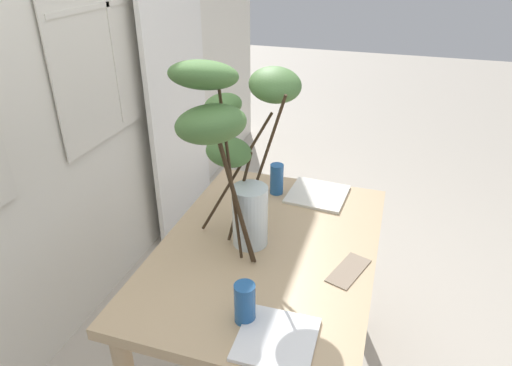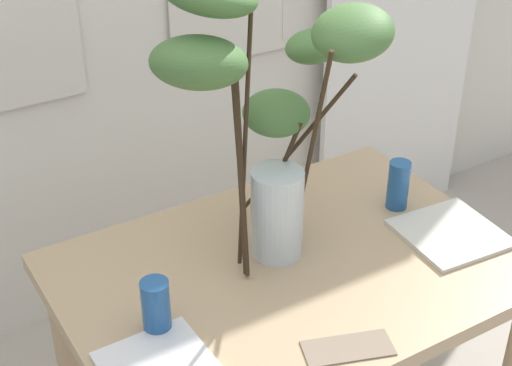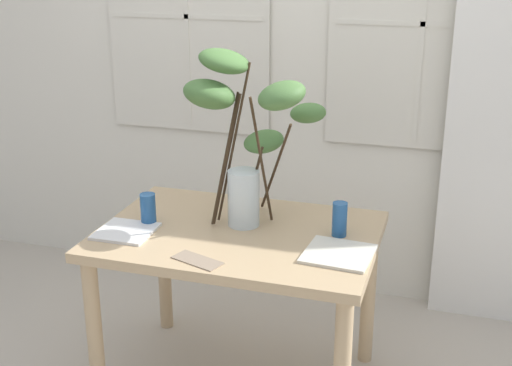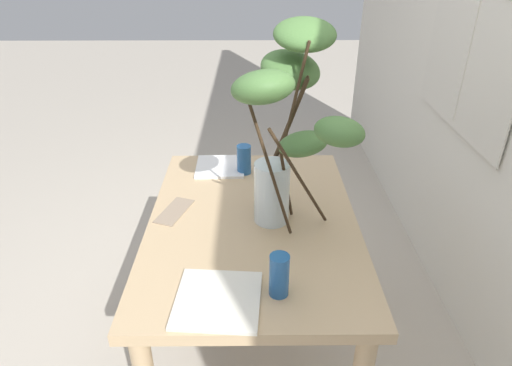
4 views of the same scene
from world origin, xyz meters
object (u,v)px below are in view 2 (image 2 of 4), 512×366
Objects in this scene: vase_with_branches at (259,89)px; dining_table at (290,299)px; drinking_glass_blue_left at (156,307)px; drinking_glass_blue_right at (398,185)px; plate_square_right at (450,233)px.

dining_table is at bearing -81.01° from vase_with_branches.
drinking_glass_blue_left is 0.95× the size of drinking_glass_blue_right.
drinking_glass_blue_right reaches higher than drinking_glass_blue_left.
drinking_glass_blue_right reaches higher than plate_square_right.
drinking_glass_blue_left is 0.83m from plate_square_right.
drinking_glass_blue_left is at bearing -155.88° from vase_with_branches.
vase_with_branches reaches higher than drinking_glass_blue_right.
vase_with_branches is at bearing 153.21° from plate_square_right.
drinking_glass_blue_left is 0.53× the size of plate_square_right.
drinking_glass_blue_right is at bearing 100.00° from plate_square_right.
drinking_glass_blue_right is at bearing 10.85° from dining_table.
plate_square_right is at bearing -4.61° from drinking_glass_blue_left.
dining_table is 0.46m from plate_square_right.
vase_with_branches is 0.55m from drinking_glass_blue_left.
dining_table is 4.50× the size of plate_square_right.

